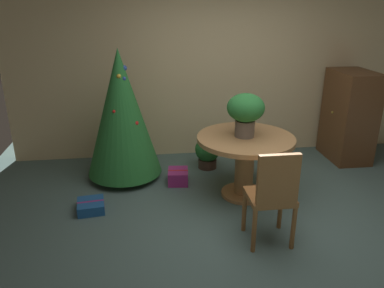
# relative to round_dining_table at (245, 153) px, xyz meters

# --- Properties ---
(ground_plane) EXTENTS (6.60, 6.60, 0.00)m
(ground_plane) POSITION_rel_round_dining_table_xyz_m (-0.03, -0.74, -0.55)
(ground_plane) COLOR #4C6660
(back_wall_panel) EXTENTS (6.00, 0.10, 2.60)m
(back_wall_panel) POSITION_rel_round_dining_table_xyz_m (-0.03, 1.46, 0.75)
(back_wall_panel) COLOR beige
(back_wall_panel) RESTS_ON ground_plane
(round_dining_table) EXTENTS (1.12, 1.12, 0.75)m
(round_dining_table) POSITION_rel_round_dining_table_xyz_m (0.00, 0.00, 0.00)
(round_dining_table) COLOR #B27F4C
(round_dining_table) RESTS_ON ground_plane
(flower_vase) EXTENTS (0.42, 0.42, 0.50)m
(flower_vase) POSITION_rel_round_dining_table_xyz_m (-0.02, 0.02, 0.50)
(flower_vase) COLOR #665B51
(flower_vase) RESTS_ON round_dining_table
(wooden_chair_near) EXTENTS (0.42, 0.39, 0.97)m
(wooden_chair_near) POSITION_rel_round_dining_table_xyz_m (0.00, -0.99, -0.01)
(wooden_chair_near) COLOR brown
(wooden_chair_near) RESTS_ON ground_plane
(holiday_tree) EXTENTS (0.95, 0.95, 1.68)m
(holiday_tree) POSITION_rel_round_dining_table_xyz_m (-1.42, 0.69, 0.33)
(holiday_tree) COLOR brown
(holiday_tree) RESTS_ON ground_plane
(gift_box_purple) EXTENTS (0.28, 0.32, 0.17)m
(gift_box_purple) POSITION_rel_round_dining_table_xyz_m (-0.75, 0.43, -0.46)
(gift_box_purple) COLOR #9E287A
(gift_box_purple) RESTS_ON ground_plane
(gift_box_blue) EXTENTS (0.33, 0.34, 0.11)m
(gift_box_blue) POSITION_rel_round_dining_table_xyz_m (-1.78, -0.14, -0.49)
(gift_box_blue) COLOR #1E569E
(gift_box_blue) RESTS_ON ground_plane
(wooden_cabinet) EXTENTS (0.53, 0.76, 1.29)m
(wooden_cabinet) POSITION_rel_round_dining_table_xyz_m (1.78, 0.94, 0.10)
(wooden_cabinet) COLOR brown
(wooden_cabinet) RESTS_ON ground_plane
(potted_plant) EXTENTS (0.35, 0.35, 0.45)m
(potted_plant) POSITION_rel_round_dining_table_xyz_m (-0.29, 0.84, -0.31)
(potted_plant) COLOR #4C382D
(potted_plant) RESTS_ON ground_plane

